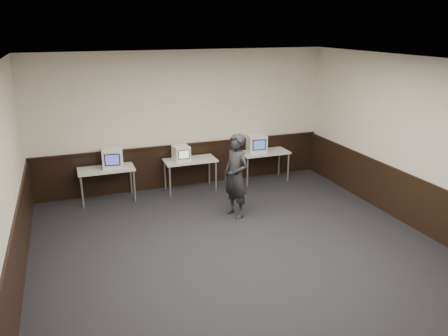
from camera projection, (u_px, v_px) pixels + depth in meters
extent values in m
plane|color=black|center=(252.00, 264.00, 7.15)|extent=(8.00, 8.00, 0.00)
plane|color=white|center=(256.00, 64.00, 6.15)|extent=(8.00, 8.00, 0.00)
plane|color=beige|center=(184.00, 120.00, 10.21)|extent=(7.00, 0.00, 7.00)
plane|color=beige|center=(0.00, 203.00, 5.50)|extent=(0.00, 8.00, 8.00)
plane|color=beige|center=(433.00, 150.00, 7.80)|extent=(0.00, 8.00, 8.00)
cube|color=black|center=(186.00, 165.00, 10.54)|extent=(6.98, 0.04, 1.00)
cube|color=black|center=(15.00, 278.00, 5.85)|extent=(0.04, 7.98, 1.00)
cube|color=black|center=(423.00, 207.00, 8.14)|extent=(0.04, 7.98, 1.00)
cube|color=black|center=(186.00, 144.00, 10.36)|extent=(6.98, 0.06, 0.04)
cube|color=silver|center=(106.00, 169.00, 9.51)|extent=(1.20, 0.60, 0.04)
cylinder|color=#999999|center=(82.00, 192.00, 9.22)|extent=(0.04, 0.04, 0.71)
cylinder|color=#999999|center=(134.00, 186.00, 9.58)|extent=(0.04, 0.04, 0.71)
cylinder|color=#999999|center=(81.00, 185.00, 9.67)|extent=(0.04, 0.04, 0.71)
cylinder|color=#999999|center=(131.00, 179.00, 10.03)|extent=(0.04, 0.04, 0.71)
cube|color=silver|center=(190.00, 160.00, 10.13)|extent=(1.20, 0.60, 0.04)
cylinder|color=#999999|center=(170.00, 182.00, 9.85)|extent=(0.04, 0.04, 0.71)
cylinder|color=#999999|center=(216.00, 176.00, 10.21)|extent=(0.04, 0.04, 0.71)
cylinder|color=#999999|center=(165.00, 175.00, 10.29)|extent=(0.04, 0.04, 0.71)
cylinder|color=#999999|center=(209.00, 170.00, 10.65)|extent=(0.04, 0.04, 0.71)
cube|color=silver|center=(264.00, 152.00, 10.75)|extent=(1.20, 0.60, 0.04)
cylinder|color=#999999|center=(247.00, 172.00, 10.47)|extent=(0.04, 0.04, 0.71)
cylinder|color=#999999|center=(288.00, 167.00, 10.83)|extent=(0.04, 0.04, 0.71)
cylinder|color=#999999|center=(240.00, 166.00, 10.91)|extent=(0.04, 0.04, 0.71)
cylinder|color=#999999|center=(279.00, 162.00, 11.27)|extent=(0.04, 0.04, 0.71)
cube|color=white|center=(113.00, 158.00, 9.51)|extent=(0.49, 0.51, 0.43)
cube|color=black|center=(112.00, 160.00, 9.29)|extent=(0.32, 0.06, 0.26)
cube|color=#373FA3|center=(112.00, 160.00, 9.28)|extent=(0.28, 0.04, 0.22)
cube|color=white|center=(181.00, 153.00, 9.99)|extent=(0.38, 0.40, 0.35)
cube|color=black|center=(184.00, 155.00, 9.83)|extent=(0.26, 0.04, 0.21)
cube|color=silver|center=(184.00, 155.00, 9.82)|extent=(0.23, 0.02, 0.18)
cube|color=white|center=(257.00, 143.00, 10.65)|extent=(0.50, 0.52, 0.44)
cube|color=black|center=(259.00, 145.00, 10.43)|extent=(0.33, 0.07, 0.26)
cube|color=#34509B|center=(259.00, 145.00, 10.42)|extent=(0.28, 0.05, 0.22)
imported|color=black|center=(236.00, 176.00, 8.70)|extent=(0.60, 0.73, 1.71)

